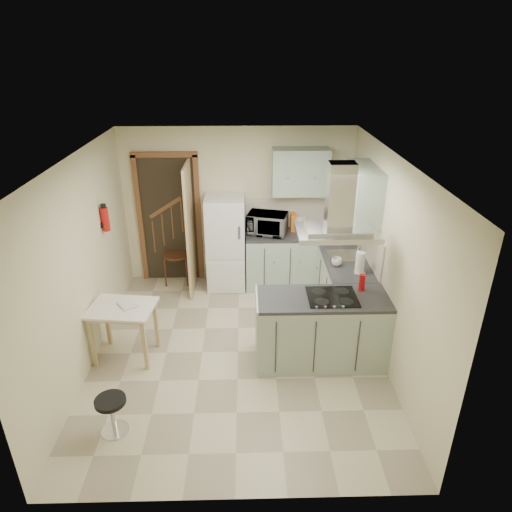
{
  "coord_description": "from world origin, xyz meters",
  "views": [
    {
      "loc": [
        0.12,
        -4.8,
        3.62
      ],
      "look_at": [
        0.25,
        0.45,
        1.15
      ],
      "focal_mm": 32.0,
      "sensor_mm": 36.0,
      "label": 1
    }
  ],
  "objects_px": {
    "drop_leaf_table": "(125,332)",
    "bentwood_chair": "(176,255)",
    "fridge": "(226,243)",
    "microwave": "(267,224)",
    "peninsula": "(321,329)",
    "stool": "(113,415)",
    "extractor_hood": "(337,233)"
  },
  "relations": [
    {
      "from": "bentwood_chair",
      "to": "stool",
      "type": "relative_size",
      "value": 2.34
    },
    {
      "from": "drop_leaf_table",
      "to": "stool",
      "type": "bearing_deg",
      "value": -76.17
    },
    {
      "from": "extractor_hood",
      "to": "bentwood_chair",
      "type": "distance_m",
      "value": 3.25
    },
    {
      "from": "peninsula",
      "to": "drop_leaf_table",
      "type": "distance_m",
      "value": 2.42
    },
    {
      "from": "peninsula",
      "to": "extractor_hood",
      "type": "xyz_separation_m",
      "value": [
        0.1,
        0.0,
        1.27
      ]
    },
    {
      "from": "fridge",
      "to": "bentwood_chair",
      "type": "xyz_separation_m",
      "value": [
        -0.81,
        0.14,
        -0.26
      ]
    },
    {
      "from": "extractor_hood",
      "to": "bentwood_chair",
      "type": "height_order",
      "value": "extractor_hood"
    },
    {
      "from": "extractor_hood",
      "to": "fridge",
      "type": "bearing_deg",
      "value": 123.79
    },
    {
      "from": "drop_leaf_table",
      "to": "bentwood_chair",
      "type": "relative_size",
      "value": 0.79
    },
    {
      "from": "bentwood_chair",
      "to": "stool",
      "type": "height_order",
      "value": "bentwood_chair"
    },
    {
      "from": "bentwood_chair",
      "to": "fridge",
      "type": "bearing_deg",
      "value": -9.82
    },
    {
      "from": "bentwood_chair",
      "to": "microwave",
      "type": "distance_m",
      "value": 1.58
    },
    {
      "from": "extractor_hood",
      "to": "microwave",
      "type": "distance_m",
      "value": 2.2
    },
    {
      "from": "peninsula",
      "to": "stool",
      "type": "relative_size",
      "value": 3.71
    },
    {
      "from": "peninsula",
      "to": "drop_leaf_table",
      "type": "relative_size",
      "value": 2.01
    },
    {
      "from": "drop_leaf_table",
      "to": "microwave",
      "type": "height_order",
      "value": "microwave"
    },
    {
      "from": "drop_leaf_table",
      "to": "peninsula",
      "type": "bearing_deg",
      "value": 3.99
    },
    {
      "from": "bentwood_chair",
      "to": "microwave",
      "type": "xyz_separation_m",
      "value": [
        1.47,
        -0.13,
        0.58
      ]
    },
    {
      "from": "fridge",
      "to": "peninsula",
      "type": "xyz_separation_m",
      "value": [
        1.22,
        -1.98,
        -0.3
      ]
    },
    {
      "from": "microwave",
      "to": "extractor_hood",
      "type": "bearing_deg",
      "value": -56.66
    },
    {
      "from": "stool",
      "to": "fridge",
      "type": "bearing_deg",
      "value": 71.27
    },
    {
      "from": "extractor_hood",
      "to": "microwave",
      "type": "xyz_separation_m",
      "value": [
        -0.67,
        1.99,
        -0.66
      ]
    },
    {
      "from": "fridge",
      "to": "bentwood_chair",
      "type": "bearing_deg",
      "value": 170.24
    },
    {
      "from": "peninsula",
      "to": "bentwood_chair",
      "type": "xyz_separation_m",
      "value": [
        -2.04,
        2.12,
        0.04
      ]
    },
    {
      "from": "drop_leaf_table",
      "to": "stool",
      "type": "distance_m",
      "value": 1.26
    },
    {
      "from": "fridge",
      "to": "stool",
      "type": "distance_m",
      "value": 3.31
    },
    {
      "from": "fridge",
      "to": "microwave",
      "type": "xyz_separation_m",
      "value": [
        0.65,
        0.01,
        0.31
      ]
    },
    {
      "from": "drop_leaf_table",
      "to": "bentwood_chair",
      "type": "distance_m",
      "value": 2.03
    },
    {
      "from": "drop_leaf_table",
      "to": "fridge",
      "type": "bearing_deg",
      "value": 64.24
    },
    {
      "from": "drop_leaf_table",
      "to": "microwave",
      "type": "bearing_deg",
      "value": 52.31
    },
    {
      "from": "stool",
      "to": "microwave",
      "type": "height_order",
      "value": "microwave"
    },
    {
      "from": "extractor_hood",
      "to": "bentwood_chair",
      "type": "bearing_deg",
      "value": 135.26
    }
  ]
}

